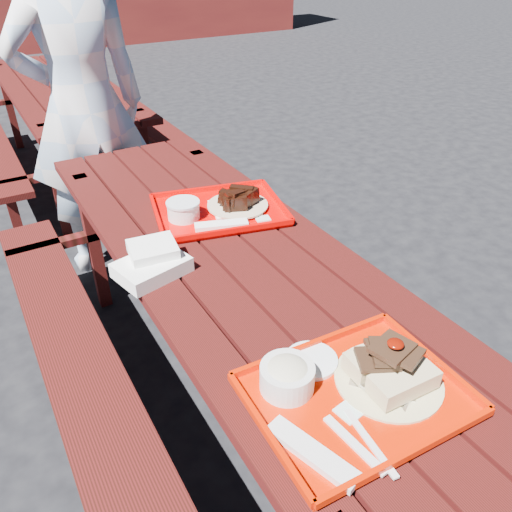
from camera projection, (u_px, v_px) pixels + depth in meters
name	position (u px, v px, depth m)	size (l,w,h in m)	color
ground	(238.00, 399.00, 2.17)	(60.00, 60.00, 0.00)	black
picnic_table_near	(236.00, 296.00, 1.87)	(1.41, 2.40, 0.75)	#3F0C0C
picnic_table_far	(63.00, 109.00, 3.89)	(1.41, 2.40, 0.75)	#3F0C0C
near_tray	(351.00, 382.00, 1.20)	(0.52, 0.43, 0.16)	red
far_tray	(217.00, 209.00, 1.99)	(0.58, 0.50, 0.09)	#D00100
white_cloth	(152.00, 262.00, 1.64)	(0.25, 0.21, 0.09)	white
person	(84.00, 107.00, 2.61)	(0.69, 0.45, 1.88)	#AAC5E5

